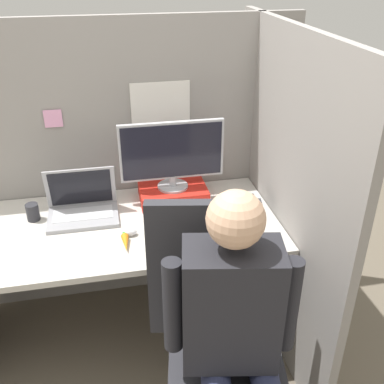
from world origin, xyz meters
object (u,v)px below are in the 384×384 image
Objects in this scene: carrot_toy at (126,243)px; monitor at (172,153)px; stapler at (254,205)px; office_chair at (216,338)px; person at (237,332)px; pen_cup at (33,212)px; laptop at (82,208)px; paper_box at (173,193)px.

monitor is at bearing 54.18° from carrot_toy.
monitor is at bearing 153.02° from stapler.
carrot_toy is (-0.28, -0.39, -0.25)m from monitor.
office_chair reaches higher than carrot_toy.
person is 14.25× the size of pen_cup.
laptop is 0.28× the size of person.
office_chair is at bearing -55.62° from carrot_toy.
person is 1.22m from pen_cup.
monitor is at bearing 93.39° from person.
stapler is 0.14× the size of office_chair.
paper_box is 0.33× the size of office_chair.
monitor is at bearing 10.20° from laptop.
office_chair is (-0.36, -0.65, -0.20)m from stapler.
laptop is at bearing -169.80° from monitor.
laptop is at bearing -3.60° from pen_cup.
monitor is 3.76× the size of carrot_toy.
office_chair is 0.25m from person.
monitor is 6.14× the size of pen_cup.
paper_box is at bearing 91.99° from office_chair.
office_chair reaches higher than pen_cup.
monitor is 0.54m from carrot_toy.
pen_cup is (-1.11, 0.13, 0.02)m from stapler.
laptop is 1.07m from person.
monitor is at bearing 5.58° from pen_cup.
stapler is 0.77m from office_chair.
stapler is at bearing -6.65° from pen_cup.
laptop reaches higher than paper_box.
carrot_toy is at bearing -57.90° from laptop.
paper_box is 1.01m from person.
monitor is 3.49× the size of stapler.
pen_cup is (-0.24, 0.02, -0.00)m from laptop.
person is at bearing -59.97° from laptop.
stapler is 0.70m from carrot_toy.
carrot_toy is 0.13× the size of office_chair.
pen_cup is at bearing 173.35° from stapler.
pen_cup is at bearing -174.64° from paper_box.
laptop reaches higher than carrot_toy.
office_chair is at bearing -56.52° from laptop.
laptop is at bearing -170.14° from paper_box.
person is (0.53, -0.93, -0.03)m from laptop.
carrot_toy is (-0.67, -0.19, -0.01)m from stapler.
person reaches higher than paper_box.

